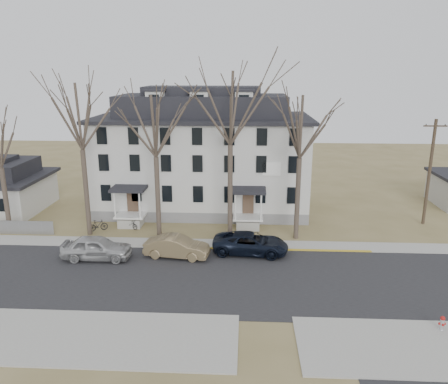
# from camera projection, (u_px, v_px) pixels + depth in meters

# --- Properties ---
(ground) EXTENTS (120.00, 120.00, 0.00)m
(ground) POSITION_uv_depth(u_px,v_px,m) (208.00, 294.00, 27.34)
(ground) COLOR olive
(ground) RESTS_ON ground
(main_road) EXTENTS (120.00, 10.00, 0.04)m
(main_road) POSITION_uv_depth(u_px,v_px,m) (211.00, 279.00, 29.26)
(main_road) COLOR #27272A
(main_road) RESTS_ON ground
(far_sidewalk) EXTENTS (120.00, 2.00, 0.08)m
(far_sidewalk) POSITION_uv_depth(u_px,v_px,m) (217.00, 245.00, 35.03)
(far_sidewalk) COLOR #A09F97
(far_sidewalk) RESTS_ON ground
(near_sidewalk_right) EXTENTS (14.00, 5.00, 0.08)m
(near_sidewalk_right) POSITION_uv_depth(u_px,v_px,m) (437.00, 349.00, 21.93)
(near_sidewalk_right) COLOR #A09F97
(near_sidewalk_right) RESTS_ON ground
(near_sidewalk_left) EXTENTS (20.00, 5.00, 0.08)m
(near_sidewalk_left) POSITION_uv_depth(u_px,v_px,m) (48.00, 337.00, 22.93)
(near_sidewalk_left) COLOR #A09F97
(near_sidewalk_left) RESTS_ON ground
(yellow_curb) EXTENTS (14.00, 0.25, 0.06)m
(yellow_curb) POSITION_uv_depth(u_px,v_px,m) (280.00, 250.00, 33.92)
(yellow_curb) COLOR gold
(yellow_curb) RESTS_ON ground
(boarding_house) EXTENTS (20.80, 12.36, 12.05)m
(boarding_house) POSITION_uv_depth(u_px,v_px,m) (203.00, 155.00, 43.26)
(boarding_house) COLOR slate
(boarding_house) RESTS_ON ground
(small_house) EXTENTS (8.70, 8.70, 5.00)m
(small_house) POSITION_uv_depth(u_px,v_px,m) (1.00, 188.00, 43.23)
(small_house) COLOR beige
(small_house) RESTS_ON ground
(tree_far_left) EXTENTS (8.40, 8.40, 13.72)m
(tree_far_left) POSITION_uv_depth(u_px,v_px,m) (79.00, 112.00, 34.54)
(tree_far_left) COLOR #473B31
(tree_far_left) RESTS_ON ground
(tree_mid_left) EXTENTS (7.80, 7.80, 12.74)m
(tree_mid_left) POSITION_uv_depth(u_px,v_px,m) (155.00, 122.00, 34.44)
(tree_mid_left) COLOR #473B31
(tree_mid_left) RESTS_ON ground
(tree_center) EXTENTS (9.00, 9.00, 14.70)m
(tree_center) POSITION_uv_depth(u_px,v_px,m) (230.00, 103.00, 33.74)
(tree_center) COLOR #473B31
(tree_center) RESTS_ON ground
(tree_mid_right) EXTENTS (7.80, 7.80, 12.74)m
(tree_mid_right) POSITION_uv_depth(u_px,v_px,m) (301.00, 123.00, 33.86)
(tree_mid_right) COLOR #473B31
(tree_mid_right) RESTS_ON ground
(utility_pole_far) EXTENTS (2.00, 0.28, 9.50)m
(utility_pole_far) POSITION_uv_depth(u_px,v_px,m) (430.00, 171.00, 38.56)
(utility_pole_far) COLOR #3D3023
(utility_pole_far) RESTS_ON ground
(car_silver) EXTENTS (5.16, 2.15, 1.75)m
(car_silver) POSITION_uv_depth(u_px,v_px,m) (97.00, 248.00, 32.15)
(car_silver) COLOR #B2B2B2
(car_silver) RESTS_ON ground
(car_tan) EXTENTS (5.01, 2.31, 1.59)m
(car_tan) POSITION_uv_depth(u_px,v_px,m) (177.00, 247.00, 32.51)
(car_tan) COLOR olive
(car_tan) RESTS_ON ground
(car_navy) EXTENTS (5.92, 3.14, 1.59)m
(car_navy) POSITION_uv_depth(u_px,v_px,m) (251.00, 244.00, 33.18)
(car_navy) COLOR black
(car_navy) RESTS_ON ground
(bicycle_left) EXTENTS (1.67, 1.37, 0.86)m
(bicycle_left) POSITION_uv_depth(u_px,v_px,m) (131.00, 224.00, 38.39)
(bicycle_left) COLOR black
(bicycle_left) RESTS_ON ground
(bicycle_right) EXTENTS (1.69, 1.19, 1.00)m
(bicycle_right) POSITION_uv_depth(u_px,v_px,m) (98.00, 226.00, 37.88)
(bicycle_right) COLOR black
(bicycle_right) RESTS_ON ground
(fire_hydrant) EXTENTS (0.36, 0.34, 0.87)m
(fire_hydrant) POSITION_uv_depth(u_px,v_px,m) (442.00, 323.00, 23.36)
(fire_hydrant) COLOR #B7B7BA
(fire_hydrant) RESTS_ON ground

